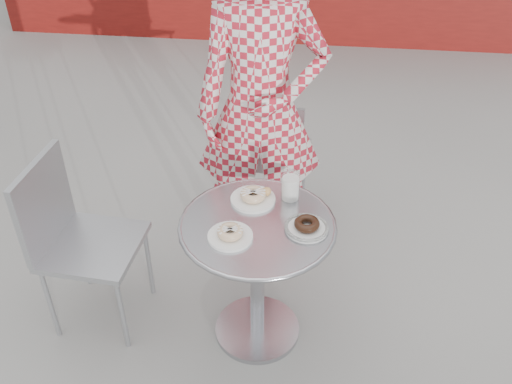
# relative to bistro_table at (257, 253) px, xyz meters

# --- Properties ---
(ground) EXTENTS (60.00, 60.00, 0.00)m
(ground) POSITION_rel_bistro_table_xyz_m (0.05, 0.01, -0.50)
(ground) COLOR #A7A49E
(ground) RESTS_ON ground
(bistro_table) EXTENTS (0.65, 0.65, 0.66)m
(bistro_table) POSITION_rel_bistro_table_xyz_m (0.00, 0.00, 0.00)
(bistro_table) COLOR #B7B7BC
(bistro_table) RESTS_ON ground
(chair_far) EXTENTS (0.42, 0.42, 0.80)m
(chair_far) POSITION_rel_bistro_table_xyz_m (-0.02, 0.92, -0.25)
(chair_far) COLOR #A4A7AC
(chair_far) RESTS_ON ground
(chair_left) EXTENTS (0.44, 0.43, 0.85)m
(chair_left) POSITION_rel_bistro_table_xyz_m (-0.75, 0.03, -0.24)
(chair_left) COLOR #A4A7AC
(chair_left) RESTS_ON ground
(seated_person) EXTENTS (0.67, 0.48, 1.71)m
(seated_person) POSITION_rel_bistro_table_xyz_m (-0.05, 0.60, 0.36)
(seated_person) COLOR red
(seated_person) RESTS_ON ground
(plate_far) EXTENTS (0.19, 0.19, 0.05)m
(plate_far) POSITION_rel_bistro_table_xyz_m (-0.03, 0.15, 0.18)
(plate_far) COLOR white
(plate_far) RESTS_ON bistro_table
(plate_near) EXTENTS (0.18, 0.18, 0.05)m
(plate_near) POSITION_rel_bistro_table_xyz_m (-0.10, -0.10, 0.18)
(plate_near) COLOR white
(plate_near) RESTS_ON bistro_table
(plate_checker) EXTENTS (0.18, 0.18, 0.05)m
(plate_checker) POSITION_rel_bistro_table_xyz_m (0.20, -0.01, 0.17)
(plate_checker) COLOR white
(plate_checker) RESTS_ON bistro_table
(milk_cup) EXTENTS (0.08, 0.08, 0.13)m
(milk_cup) POSITION_rel_bistro_table_xyz_m (0.12, 0.19, 0.22)
(milk_cup) COLOR white
(milk_cup) RESTS_ON bistro_table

